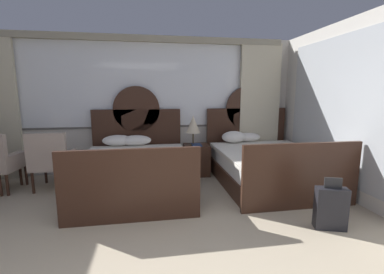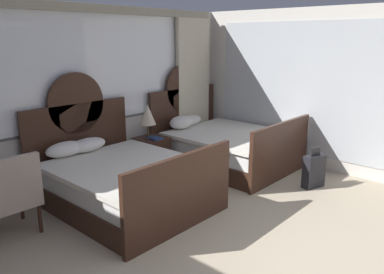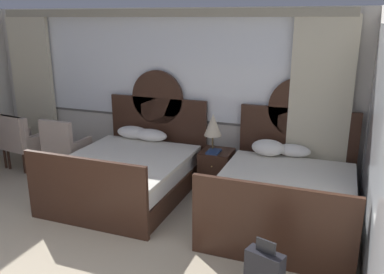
% 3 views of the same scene
% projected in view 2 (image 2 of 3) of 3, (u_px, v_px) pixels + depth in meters
% --- Properties ---
extents(wall_back_window, '(6.41, 0.22, 2.70)m').
position_uv_depth(wall_back_window, '(72.00, 91.00, 5.57)').
color(wall_back_window, beige).
rests_on(wall_back_window, ground_plane).
extents(wall_right_mirror, '(0.08, 4.60, 2.70)m').
position_uv_depth(wall_right_mirror, '(315.00, 90.00, 6.46)').
color(wall_right_mirror, beige).
rests_on(wall_right_mirror, ground_plane).
extents(bed_near_window, '(1.72, 2.17, 1.74)m').
position_uv_depth(bed_near_window, '(122.00, 180.00, 5.13)').
color(bed_near_window, '#382116').
rests_on(bed_near_window, ground_plane).
extents(bed_near_mirror, '(1.72, 2.17, 1.74)m').
position_uv_depth(bed_near_mirror, '(225.00, 145.00, 6.77)').
color(bed_near_mirror, '#382116').
rests_on(bed_near_mirror, ground_plane).
extents(nightstand_between_beds, '(0.47, 0.50, 0.60)m').
position_uv_depth(nightstand_between_beds, '(152.00, 155.00, 6.40)').
color(nightstand_between_beds, '#382116').
rests_on(nightstand_between_beds, ground_plane).
extents(table_lamp_on_nightstand, '(0.27, 0.27, 0.58)m').
position_uv_depth(table_lamp_on_nightstand, '(148.00, 115.00, 6.17)').
color(table_lamp_on_nightstand, brown).
rests_on(table_lamp_on_nightstand, nightstand_between_beds).
extents(book_on_nightstand, '(0.18, 0.26, 0.03)m').
position_uv_depth(book_on_nightstand, '(154.00, 138.00, 6.25)').
color(book_on_nightstand, navy).
rests_on(book_on_nightstand, nightstand_between_beds).
extents(armchair_by_window_left, '(0.62, 0.62, 0.98)m').
position_uv_depth(armchair_by_window_left, '(9.00, 193.00, 4.28)').
color(armchair_by_window_left, '#B29E8E').
rests_on(armchair_by_window_left, ground_plane).
extents(suitcase_on_floor, '(0.38, 0.25, 0.63)m').
position_uv_depth(suitcase_on_floor, '(314.00, 171.00, 5.76)').
color(suitcase_on_floor, black).
rests_on(suitcase_on_floor, ground_plane).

